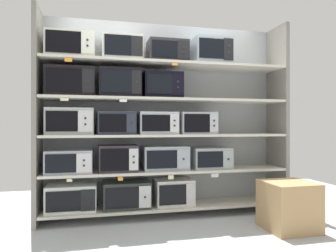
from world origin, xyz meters
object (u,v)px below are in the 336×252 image
Objects in this scene: microwave_2 at (174,192)px; microwave_8 at (116,123)px; microwave_7 at (70,121)px; microwave_10 at (196,123)px; microwave_13 at (162,86)px; microwave_11 at (71,82)px; microwave_15 at (122,49)px; microwave_16 at (167,52)px; microwave_6 at (210,158)px; microwave_17 at (210,52)px; microwave_0 at (72,197)px; microwave_3 at (70,161)px; microwave_5 at (165,158)px; microwave_4 at (118,158)px; shipping_carton at (289,206)px; microwave_9 at (157,123)px; microwave_12 at (119,84)px; microwave_1 at (126,194)px; microwave_14 at (71,46)px.

microwave_8 reaches higher than microwave_2.
microwave_7 is 1.17× the size of microwave_10.
microwave_7 is 1.17m from microwave_13.
microwave_11 is 1.18× the size of microwave_15.
microwave_16 is at bearing 0.04° from microwave_13.
microwave_6 is 1.04× the size of microwave_17.
microwave_6 is 1.26m from microwave_8.
microwave_3 reaches higher than microwave_0.
microwave_0 is 1.18m from microwave_5.
microwave_13 is (0.56, 0.00, 0.46)m from microwave_8.
microwave_10 reaches higher than microwave_8.
microwave_4 is 1.03m from microwave_13.
microwave_0 is 1.06× the size of microwave_7.
microwave_7 reaches higher than microwave_6.
microwave_15 is 0.56m from microwave_16.
microwave_7 is (-1.23, 0.00, 0.87)m from microwave_2.
microwave_13 is (1.07, 0.00, 1.31)m from microwave_0.
microwave_3 is at bearing 160.60° from shipping_carton.
microwave_10 is at bearing -0.01° from microwave_7.
microwave_8 is 1.07m from microwave_16.
microwave_9 is 0.65m from microwave_12.
microwave_9 is 0.46m from microwave_13.
microwave_16 is (0.50, 0.00, 1.72)m from microwave_1.
microwave_6 is 1.12× the size of microwave_8.
microwave_9 is at bearing 0.01° from microwave_11.
microwave_7 is 0.86m from microwave_14.
microwave_8 is 1.02m from microwave_14.
microwave_13 is at bearing 0.00° from microwave_0.
microwave_16 is (-0.37, 0.00, 0.87)m from microwave_10.
microwave_11 reaches higher than microwave_3.
microwave_6 is 1.08× the size of microwave_10.
microwave_7 is at bearing 178.66° from microwave_11.
microwave_13 is (-0.15, 0.00, 1.31)m from microwave_2.
microwave_13 is (0.52, 0.00, -0.01)m from microwave_12.
shipping_carton is at bearing -33.84° from microwave_13.
microwave_3 is 0.91m from microwave_11.
microwave_3 is 1.45m from microwave_15.
microwave_8 is at bearing -180.00° from microwave_6.
microwave_12 is (0.04, 0.00, 0.47)m from microwave_8.
microwave_4 is 0.96× the size of microwave_13.
microwave_17 reaches higher than microwave_2.
microwave_1 is at bearing 0.01° from microwave_3.
shipping_carton is at bearing -25.46° from microwave_15.
microwave_8 is 0.93× the size of microwave_17.
microwave_14 reaches higher than microwave_2.
microwave_1 is 1.18× the size of microwave_13.
microwave_9 is at bearing 0.01° from microwave_3.
microwave_6 is at bearing -0.00° from microwave_16.
microwave_11 is (-1.51, 0.00, 0.47)m from microwave_10.
microwave_12 reaches higher than shipping_carton.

